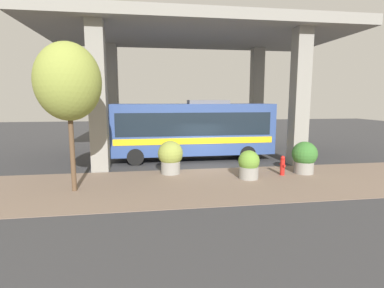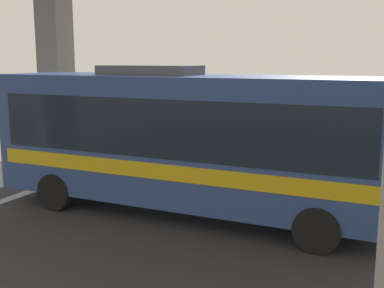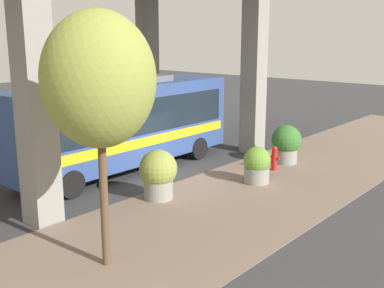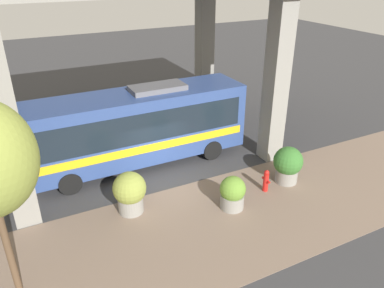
{
  "view_description": "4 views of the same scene",
  "coord_description": "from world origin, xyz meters",
  "px_view_note": "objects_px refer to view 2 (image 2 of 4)",
  "views": [
    {
      "loc": [
        -16.13,
        3.23,
        3.87
      ],
      "look_at": [
        0.89,
        0.61,
        1.31
      ],
      "focal_mm": 28.0,
      "sensor_mm": 36.0,
      "label": 1
    },
    {
      "loc": [
        13.67,
        5.58,
        4.01
      ],
      "look_at": [
        0.5,
        -0.57,
        1.43
      ],
      "focal_mm": 45.0,
      "sensor_mm": 36.0,
      "label": 2
    },
    {
      "loc": [
        -11.87,
        13.31,
        5.64
      ],
      "look_at": [
        0.26,
        -1.0,
        1.26
      ],
      "focal_mm": 45.0,
      "sensor_mm": 36.0,
      "label": 3
    },
    {
      "loc": [
        -12.76,
        5.34,
        9.06
      ],
      "look_at": [
        0.67,
        -1.43,
        1.59
      ],
      "focal_mm": 35.0,
      "sensor_mm": 36.0,
      "label": 4
    }
  ],
  "objects_px": {
    "fire_hydrant": "(147,151)",
    "planter_front": "(285,160)",
    "planter_middle": "(197,149)",
    "planter_back": "(115,140)",
    "bus": "(186,136)"
  },
  "relations": [
    {
      "from": "fire_hydrant",
      "to": "planter_front",
      "type": "distance_m",
      "value": 5.8
    },
    {
      "from": "fire_hydrant",
      "to": "planter_middle",
      "type": "xyz_separation_m",
      "value": [
        -0.38,
        1.94,
        0.19
      ]
    },
    {
      "from": "fire_hydrant",
      "to": "planter_front",
      "type": "bearing_deg",
      "value": 77.88
    },
    {
      "from": "planter_middle",
      "to": "planter_front",
      "type": "bearing_deg",
      "value": 66.71
    },
    {
      "from": "planter_middle",
      "to": "planter_back",
      "type": "bearing_deg",
      "value": -79.82
    },
    {
      "from": "fire_hydrant",
      "to": "planter_front",
      "type": "height_order",
      "value": "planter_front"
    },
    {
      "from": "planter_middle",
      "to": "planter_back",
      "type": "relative_size",
      "value": 0.83
    },
    {
      "from": "planter_front",
      "to": "planter_back",
      "type": "xyz_separation_m",
      "value": [
        -1.02,
        -6.96,
        -0.02
      ]
    },
    {
      "from": "fire_hydrant",
      "to": "planter_back",
      "type": "distance_m",
      "value": 1.36
    },
    {
      "from": "planter_back",
      "to": "bus",
      "type": "bearing_deg",
      "value": 49.04
    },
    {
      "from": "fire_hydrant",
      "to": "bus",
      "type": "bearing_deg",
      "value": 39.74
    },
    {
      "from": "planter_middle",
      "to": "bus",
      "type": "bearing_deg",
      "value": 21.38
    },
    {
      "from": "bus",
      "to": "planter_middle",
      "type": "relative_size",
      "value": 7.21
    },
    {
      "from": "planter_front",
      "to": "planter_middle",
      "type": "xyz_separation_m",
      "value": [
        -1.6,
        -3.72,
        -0.21
      ]
    },
    {
      "from": "fire_hydrant",
      "to": "planter_middle",
      "type": "distance_m",
      "value": 1.99
    }
  ]
}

